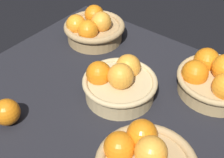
% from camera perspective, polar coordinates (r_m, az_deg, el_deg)
% --- Properties ---
extents(market_tray, '(0.84, 0.72, 0.03)m').
position_cam_1_polar(market_tray, '(0.91, 0.03, -3.79)').
color(market_tray, black).
rests_on(market_tray, ground).
extents(basket_far_left, '(0.21, 0.21, 0.11)m').
position_cam_1_polar(basket_far_left, '(1.10, -3.42, 9.13)').
color(basket_far_left, tan).
rests_on(basket_far_left, market_tray).
extents(basket_far_right, '(0.22, 0.22, 0.11)m').
position_cam_1_polar(basket_far_right, '(0.93, 18.05, 0.02)').
color(basket_far_right, tan).
rests_on(basket_far_right, market_tray).
extents(basket_center, '(0.21, 0.21, 0.12)m').
position_cam_1_polar(basket_center, '(0.87, 1.21, -0.69)').
color(basket_center, tan).
rests_on(basket_center, market_tray).
extents(loose_orange_front_gap, '(0.07, 0.07, 0.07)m').
position_cam_1_polar(loose_orange_front_gap, '(0.85, -18.46, -5.67)').
color(loose_orange_front_gap, orange).
rests_on(loose_orange_front_gap, market_tray).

